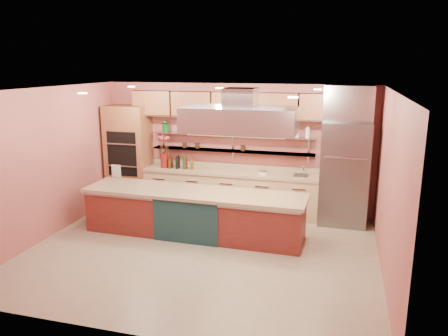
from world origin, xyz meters
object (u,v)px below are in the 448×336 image
(refrigerator, at_px, (344,174))
(copper_kettle, at_px, (193,130))
(island, at_px, (194,213))
(green_canister, at_px, (206,129))
(flower_vase, at_px, (165,161))
(kitchen_scale, at_px, (263,172))

(refrigerator, relative_size, copper_kettle, 13.19)
(island, relative_size, green_canister, 24.42)
(island, bearing_deg, copper_kettle, 110.37)
(flower_vase, relative_size, green_canister, 1.88)
(refrigerator, height_order, island, refrigerator)
(island, bearing_deg, green_canister, 99.89)
(island, height_order, kitchen_scale, kitchen_scale)
(kitchen_scale, bearing_deg, copper_kettle, -172.53)
(refrigerator, distance_m, green_canister, 3.08)
(refrigerator, height_order, green_canister, refrigerator)
(refrigerator, xyz_separation_m, island, (-2.73, -1.40, -0.62))
(refrigerator, xyz_separation_m, kitchen_scale, (-1.65, 0.01, -0.08))
(kitchen_scale, bearing_deg, island, -112.29)
(island, height_order, flower_vase, flower_vase)
(copper_kettle, xyz_separation_m, green_canister, (0.32, 0.00, 0.02))
(green_canister, bearing_deg, flower_vase, -166.60)
(flower_vase, relative_size, kitchen_scale, 2.06)
(kitchen_scale, height_order, copper_kettle, copper_kettle)
(kitchen_scale, height_order, green_canister, green_canister)
(flower_vase, distance_m, copper_kettle, 0.94)
(refrigerator, bearing_deg, flower_vase, 179.85)
(green_canister, bearing_deg, island, -81.21)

